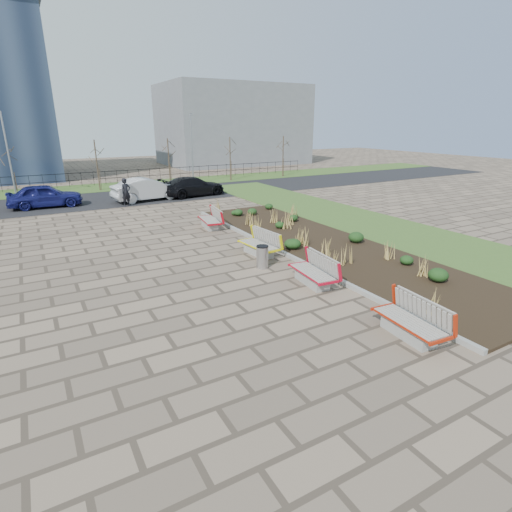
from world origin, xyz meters
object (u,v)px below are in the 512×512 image
litter_bin (262,257)px  lamp_west (9,156)px  bench_a (409,320)px  car_silver (147,189)px  bench_d (209,219)px  lamp_east (192,150)px  car_black (193,186)px  bench_c (259,243)px  pedestrian (126,192)px  car_blue (45,196)px  bench_b (312,271)px

litter_bin → lamp_west: 23.70m
bench_a → litter_bin: size_ratio=2.41×
car_silver → lamp_west: 10.39m
bench_a → bench_d: size_ratio=1.00×
car_silver → lamp_east: bearing=-51.3°
bench_a → litter_bin: bearing=100.9°
bench_d → car_black: (2.75, 9.52, 0.24)m
bench_a → bench_c: (0.00, 7.87, 0.00)m
litter_bin → lamp_east: size_ratio=0.15×
litter_bin → pedestrian: pedestrian is taller
bench_d → car_blue: 12.59m
bench_a → car_silver: size_ratio=0.43×
bench_a → bench_c: size_ratio=1.00×
bench_c → bench_d: 5.23m
car_black → lamp_west: lamp_west is taller
bench_c → car_black: 15.01m
bench_d → car_black: bearing=81.7°
litter_bin → bench_b: bearing=-73.3°
pedestrian → car_black: bearing=-8.4°
car_black → lamp_west: size_ratio=0.83×
bench_b → car_silver: size_ratio=0.43×
lamp_west → car_silver: bearing=-35.7°
bench_b → bench_d: 8.96m
pedestrian → lamp_east: bearing=19.9°
bench_c → car_black: car_black is taller
bench_d → bench_a: bearing=-82.1°
car_black → pedestrian: bearing=98.4°
bench_d → lamp_east: size_ratio=0.35×
bench_b → bench_d: size_ratio=1.00×
bench_a → pedestrian: (-2.53, 21.11, 0.44)m
bench_c → pedestrian: (-2.53, 13.24, 0.44)m
litter_bin → car_black: car_black is taller
bench_c → pedestrian: bearing=95.4°
bench_b → lamp_west: 26.03m
litter_bin → lamp_west: lamp_west is taller
bench_a → lamp_west: size_ratio=0.35×
pedestrian → lamp_east: 10.72m
bench_b → litter_bin: bench_b is taller
bench_a → car_silver: 22.54m
pedestrian → lamp_west: lamp_west is taller
pedestrian → car_blue: 5.24m
car_black → lamp_east: 6.65m
bench_a → car_silver: car_silver is taller
car_blue → car_silver: 6.56m
litter_bin → car_silver: 16.12m
lamp_east → litter_bin: bearing=-104.4°
bench_d → litter_bin: (-0.67, -6.70, -0.06)m
car_black → litter_bin: bearing=160.5°
pedestrian → lamp_east: lamp_east is taller
bench_b → car_black: bearing=87.1°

